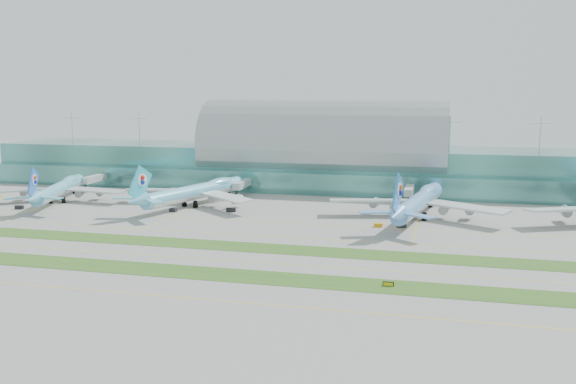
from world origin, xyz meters
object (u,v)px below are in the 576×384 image
(airliner_b, at_px, (196,191))
(airliner_c, at_px, (419,201))
(taxiway_sign_east, at_px, (388,284))
(terminal, at_px, (324,159))
(airliner_a, at_px, (59,188))

(airliner_b, bearing_deg, airliner_c, 14.66)
(airliner_c, distance_m, taxiway_sign_east, 89.32)
(airliner_c, bearing_deg, taxiway_sign_east, -82.74)
(taxiway_sign_east, bearing_deg, terminal, 107.41)
(airliner_a, bearing_deg, terminal, 17.69)
(terminal, xyz_separation_m, airliner_c, (49.39, -67.42, -7.65))
(airliner_a, xyz_separation_m, airliner_c, (152.72, 1.20, 0.71))
(airliner_b, relative_size, airliner_c, 0.93)
(terminal, distance_m, airliner_c, 83.93)
(terminal, height_order, airliner_b, terminal)
(airliner_a, bearing_deg, airliner_b, -10.96)
(terminal, bearing_deg, airliner_b, -123.67)
(airliner_a, distance_m, airliner_c, 152.72)
(airliner_b, xyz_separation_m, taxiway_sign_east, (88.29, -93.15, -5.68))
(airliner_a, bearing_deg, airliner_c, -15.45)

